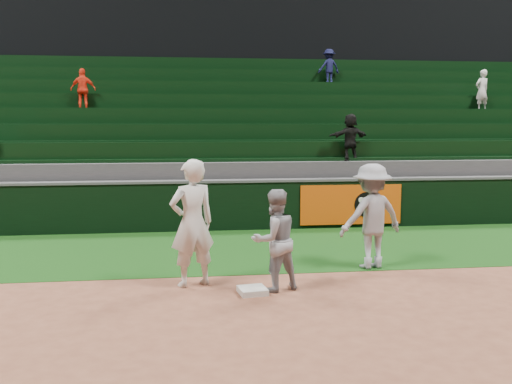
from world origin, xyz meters
TOP-DOWN VIEW (x-y plane):
  - ground at (0.00, 0.00)m, footprint 70.00×70.00m
  - foul_grass at (0.00, 3.00)m, footprint 36.00×4.20m
  - upper_deck at (0.00, 17.45)m, footprint 40.00×12.00m
  - first_base at (-0.13, -0.16)m, footprint 0.48×0.48m
  - first_baseman at (-1.05, 0.40)m, footprint 0.89×0.75m
  - baserunner at (0.24, -0.01)m, footprint 0.96×0.87m
  - base_coach at (2.22, 1.14)m, footprint 1.38×1.00m
  - field_wall at (0.03, 5.20)m, footprint 36.00×0.45m
  - stadium_seating at (-0.00, 8.97)m, footprint 36.00×5.95m

SIDE VIEW (x-z plane):
  - ground at x=0.00m, z-range 0.00..0.00m
  - foul_grass at x=0.00m, z-range 0.00..0.01m
  - first_base at x=-0.13m, z-range 0.00..0.09m
  - field_wall at x=0.03m, z-range 0.01..1.26m
  - baserunner at x=0.24m, z-range 0.00..1.63m
  - base_coach at x=2.22m, z-range 0.01..1.93m
  - first_baseman at x=-1.05m, z-range 0.00..2.09m
  - stadium_seating at x=0.00m, z-range -0.84..4.24m
  - upper_deck at x=0.00m, z-range 0.00..12.00m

